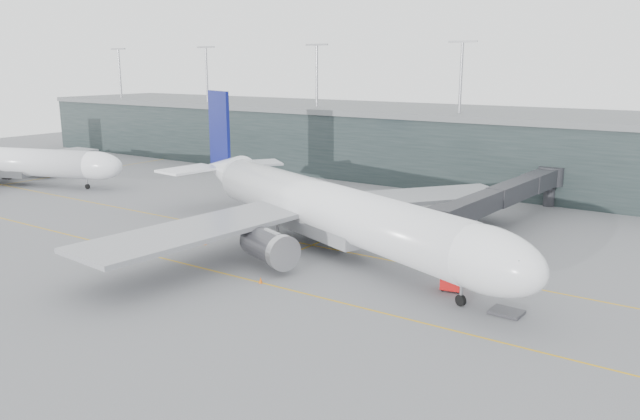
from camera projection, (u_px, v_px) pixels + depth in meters
The scene contains 18 objects.
ground at pixel (300, 234), 93.57m from camera, with size 320.00×320.00×0.00m, color #5B5A5F.
taxiline_a at pixel (284, 240), 90.35m from camera, with size 160.00×0.25×0.02m, color gold.
taxiline_b at pixel (205, 269), 77.48m from camera, with size 160.00×0.25×0.02m, color gold.
taxiline_lead_main at pixel (392, 213), 106.91m from camera, with size 0.25×60.00×0.02m, color gold.
taxiline_lead_adj at pixel (99, 169), 150.83m from camera, with size 0.25×60.00×0.02m, color gold.
terminal at pixel (453, 144), 138.48m from camera, with size 240.00×36.00×29.00m.
main_aircraft at pixel (326, 209), 84.45m from camera, with size 69.77×64.47×20.36m.
jet_bridge at pixel (514, 190), 99.04m from camera, with size 7.18×46.64×7.10m.
second_aircraft at pixel (1, 161), 131.89m from camera, with size 59.11×54.44×16.99m.
gse_cart at pixel (451, 283), 69.72m from camera, with size 2.56×1.89×1.58m.
baggage_dolly at pixel (507, 312), 63.47m from camera, with size 3.15×2.52×0.32m, color #333338.
uld_a at pixel (305, 208), 105.38m from camera, with size 2.60×2.29×2.01m.
uld_b at pixel (335, 213), 102.94m from camera, with size 1.90×1.59×1.60m.
uld_c at pixel (341, 214), 102.31m from camera, with size 2.23×2.01×1.68m.
cone_nose at pixel (496, 282), 71.58m from camera, with size 0.49×0.49×0.78m, color orange.
cone_wing_stbd at pixel (261, 280), 72.31m from camera, with size 0.47×0.47×0.74m, color #D0550B.
cone_wing_port at pixel (376, 225), 97.40m from camera, with size 0.39×0.39×0.63m, color orange.
cone_tail at pixel (205, 242), 87.75m from camera, with size 0.47×0.47×0.74m, color orange.
Camera 1 is at (53.42, -72.87, 24.75)m, focal length 35.00 mm.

